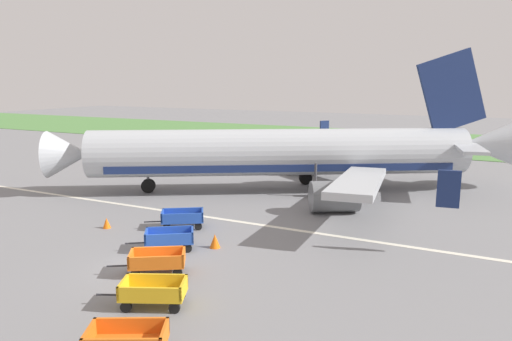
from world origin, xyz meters
The scene contains 11 objects.
ground_plane centered at (0.00, 0.00, 0.00)m, with size 220.00×220.00×0.00m, color slate.
grass_strip centered at (0.00, 54.87, 0.03)m, with size 220.00×28.00×0.06m, color #518442.
apron_stripe centered at (0.00, 8.62, 0.01)m, with size 120.00×0.36×0.01m, color silver.
airplane centered at (0.07, 18.25, 3.05)m, with size 34.16×28.46×11.34m.
baggage_cart_nearest centered at (4.31, -6.19, 0.60)m, with size 3.50×2.39×1.07m.
baggage_cart_second_in_row centered at (2.77, -2.91, 0.60)m, with size 3.54×2.30×1.07m.
baggage_cart_third_in_row centered at (0.89, -0.25, 0.60)m, with size 3.41×2.51×1.07m.
baggage_cart_fourth_in_row centered at (-0.53, 2.59, 0.60)m, with size 3.35×2.61×1.07m.
baggage_cart_far_end centered at (-2.11, 6.02, 0.60)m, with size 3.38×2.55×1.07m.
traffic_cone_near_plane centered at (1.47, 3.90, 0.37)m, with size 0.57×0.57×0.75m, color orange.
traffic_cone_mid_apron centered at (-6.18, 3.93, 0.32)m, with size 0.48×0.48×0.63m, color orange.
Camera 1 is at (14.18, -16.78, 8.80)m, focal length 33.36 mm.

